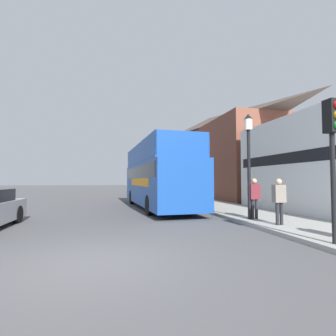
{
  "coord_description": "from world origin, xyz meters",
  "views": [
    {
      "loc": [
        0.21,
        -5.66,
        1.71
      ],
      "look_at": [
        4.32,
        11.98,
        2.57
      ],
      "focal_mm": 28.0,
      "sensor_mm": 36.0,
      "label": 1
    }
  ],
  "objects_px": {
    "pedestrian_second": "(279,197)",
    "traffic_signal": "(333,137)",
    "tour_bus": "(157,180)",
    "lamp_post_second": "(189,154)",
    "pedestrian_third": "(254,194)",
    "parked_car_ahead_of_bus": "(153,192)",
    "lamp_post_nearest": "(249,145)"
  },
  "relations": [
    {
      "from": "parked_car_ahead_of_bus",
      "to": "pedestrian_second",
      "type": "relative_size",
      "value": 2.58
    },
    {
      "from": "pedestrian_second",
      "to": "pedestrian_third",
      "type": "xyz_separation_m",
      "value": [
        -0.07,
        1.49,
        0.01
      ]
    },
    {
      "from": "lamp_post_second",
      "to": "tour_bus",
      "type": "bearing_deg",
      "value": -151.38
    },
    {
      "from": "parked_car_ahead_of_bus",
      "to": "lamp_post_nearest",
      "type": "relative_size",
      "value": 0.97
    },
    {
      "from": "tour_bus",
      "to": "traffic_signal",
      "type": "distance_m",
      "value": 11.03
    },
    {
      "from": "tour_bus",
      "to": "pedestrian_second",
      "type": "xyz_separation_m",
      "value": [
        2.89,
        -7.94,
        -0.64
      ]
    },
    {
      "from": "pedestrian_second",
      "to": "traffic_signal",
      "type": "height_order",
      "value": "traffic_signal"
    },
    {
      "from": "lamp_post_nearest",
      "to": "traffic_signal",
      "type": "bearing_deg",
      "value": -91.98
    },
    {
      "from": "traffic_signal",
      "to": "tour_bus",
      "type": "bearing_deg",
      "value": 102.92
    },
    {
      "from": "tour_bus",
      "to": "lamp_post_second",
      "type": "distance_m",
      "value": 3.44
    },
    {
      "from": "pedestrian_second",
      "to": "lamp_post_nearest",
      "type": "height_order",
      "value": "lamp_post_nearest"
    },
    {
      "from": "pedestrian_second",
      "to": "lamp_post_second",
      "type": "bearing_deg",
      "value": 91.99
    },
    {
      "from": "pedestrian_third",
      "to": "lamp_post_nearest",
      "type": "distance_m",
      "value": 2.03
    },
    {
      "from": "pedestrian_third",
      "to": "lamp_post_nearest",
      "type": "height_order",
      "value": "lamp_post_nearest"
    },
    {
      "from": "pedestrian_third",
      "to": "traffic_signal",
      "type": "height_order",
      "value": "traffic_signal"
    },
    {
      "from": "tour_bus",
      "to": "pedestrian_third",
      "type": "xyz_separation_m",
      "value": [
        2.82,
        -6.45,
        -0.63
      ]
    },
    {
      "from": "parked_car_ahead_of_bus",
      "to": "pedestrian_second",
      "type": "xyz_separation_m",
      "value": [
        1.91,
        -15.12,
        0.44
      ]
    },
    {
      "from": "parked_car_ahead_of_bus",
      "to": "traffic_signal",
      "type": "distance_m",
      "value": 18.07
    },
    {
      "from": "tour_bus",
      "to": "lamp_post_nearest",
      "type": "xyz_separation_m",
      "value": [
        2.6,
        -6.44,
        1.39
      ]
    },
    {
      "from": "pedestrian_second",
      "to": "traffic_signal",
      "type": "relative_size",
      "value": 0.45
    },
    {
      "from": "lamp_post_nearest",
      "to": "lamp_post_second",
      "type": "relative_size",
      "value": 0.86
    },
    {
      "from": "tour_bus",
      "to": "lamp_post_second",
      "type": "bearing_deg",
      "value": 26.14
    },
    {
      "from": "traffic_signal",
      "to": "lamp_post_second",
      "type": "height_order",
      "value": "lamp_post_second"
    },
    {
      "from": "parked_car_ahead_of_bus",
      "to": "pedestrian_third",
      "type": "relative_size",
      "value": 2.55
    },
    {
      "from": "parked_car_ahead_of_bus",
      "to": "pedestrian_second",
      "type": "bearing_deg",
      "value": -85.8
    },
    {
      "from": "parked_car_ahead_of_bus",
      "to": "pedestrian_third",
      "type": "bearing_deg",
      "value": -85.31
    },
    {
      "from": "parked_car_ahead_of_bus",
      "to": "lamp_post_nearest",
      "type": "xyz_separation_m",
      "value": [
        1.62,
        -13.62,
        2.47
      ]
    },
    {
      "from": "lamp_post_nearest",
      "to": "lamp_post_second",
      "type": "xyz_separation_m",
      "value": [
        -0.03,
        7.84,
        0.43
      ]
    },
    {
      "from": "tour_bus",
      "to": "pedestrian_second",
      "type": "distance_m",
      "value": 8.47
    },
    {
      "from": "tour_bus",
      "to": "pedestrian_third",
      "type": "height_order",
      "value": "tour_bus"
    },
    {
      "from": "pedestrian_second",
      "to": "lamp_post_second",
      "type": "relative_size",
      "value": 0.32
    },
    {
      "from": "pedestrian_third",
      "to": "traffic_signal",
      "type": "relative_size",
      "value": 0.46
    }
  ]
}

